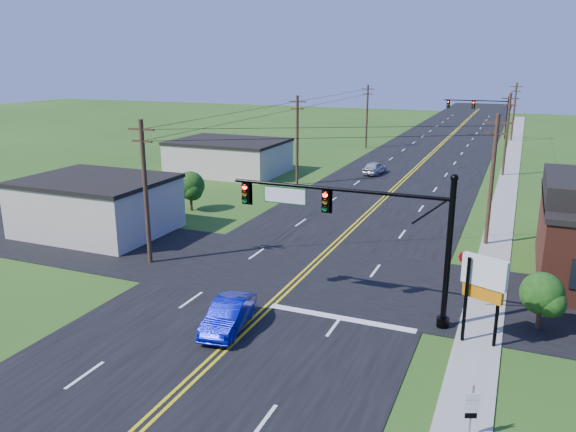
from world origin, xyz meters
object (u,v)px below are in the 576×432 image
at_px(signal_mast_far, 479,110).
at_px(blue_car, 228,316).
at_px(route_sign, 472,408).
at_px(stop_sign, 465,261).
at_px(signal_mast_main, 356,222).

relative_size(signal_mast_far, blue_car, 2.56).
xyz_separation_m(route_sign, stop_sign, (-1.63, 13.71, 0.36)).
relative_size(route_sign, stop_sign, 0.95).
height_order(signal_mast_main, blue_car, signal_mast_main).
xyz_separation_m(blue_car, stop_sign, (9.69, 9.84, 0.81)).
xyz_separation_m(blue_car, route_sign, (11.32, -3.88, 0.45)).
distance_m(signal_mast_far, route_sign, 80.34).
height_order(route_sign, stop_sign, stop_sign).
bearing_deg(signal_mast_main, stop_sign, 49.88).
distance_m(signal_mast_main, signal_mast_far, 72.00).
distance_m(signal_mast_main, blue_car, 7.58).
relative_size(blue_car, route_sign, 2.16).
height_order(blue_car, route_sign, route_sign).
bearing_deg(signal_mast_far, route_sign, -85.48).
bearing_deg(blue_car, signal_mast_far, 77.89).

